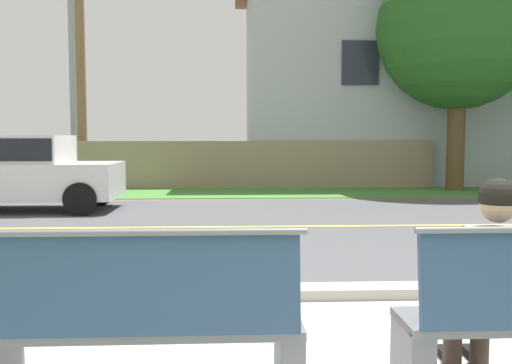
{
  "coord_description": "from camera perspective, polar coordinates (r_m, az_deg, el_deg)",
  "views": [
    {
      "loc": [
        -0.7,
        -2.69,
        1.48
      ],
      "look_at": [
        -0.4,
        3.39,
        1.0
      ],
      "focal_mm": 39.24,
      "sensor_mm": 36.0,
      "label": 1
    }
  ],
  "objects": [
    {
      "name": "road_centre_line",
      "position": [
        9.34,
        1.52,
        -4.58
      ],
      "size": [
        48.0,
        0.14,
        0.01
      ],
      "primitive_type": "cube",
      "color": "#E0CC4C",
      "rests_on": "ground_plane"
    },
    {
      "name": "bench_left",
      "position": [
        3.22,
        -11.43,
        -14.14
      ],
      "size": [
        1.76,
        0.48,
        1.01
      ],
      "color": "slate",
      "rests_on": "ground_plane"
    },
    {
      "name": "ground_plane",
      "position": [
        10.82,
        0.92,
        -3.38
      ],
      "size": [
        140.0,
        140.0,
        0.0
      ],
      "primitive_type": "plane",
      "color": "#665B4C"
    },
    {
      "name": "far_verge_grass",
      "position": [
        15.1,
        -0.15,
        -1.11
      ],
      "size": [
        48.0,
        2.8,
        0.02
      ],
      "primitive_type": "cube",
      "color": "#478438",
      "rests_on": "ground_plane"
    },
    {
      "name": "car_white_near",
      "position": [
        12.43,
        -23.7,
        1.22
      ],
      "size": [
        4.3,
        1.86,
        1.54
      ],
      "color": "silver",
      "rests_on": "ground_plane"
    },
    {
      "name": "seated_person_grey",
      "position": [
        3.63,
        22.61,
        -8.62
      ],
      "size": [
        0.52,
        0.68,
        1.25
      ],
      "color": "#47382D",
      "rests_on": "ground_plane"
    },
    {
      "name": "shade_tree_left",
      "position": [
        17.22,
        20.59,
        15.64
      ],
      "size": [
        4.56,
        4.56,
        7.53
      ],
      "color": "brown",
      "rests_on": "ground_plane"
    },
    {
      "name": "street_asphalt",
      "position": [
        9.34,
        1.52,
        -4.61
      ],
      "size": [
        52.0,
        8.0,
        0.01
      ],
      "primitive_type": "cube",
      "color": "#515156",
      "rests_on": "ground_plane"
    },
    {
      "name": "garden_wall",
      "position": [
        16.58,
        -4.21,
        1.77
      ],
      "size": [
        13.0,
        0.36,
        1.4
      ],
      "primitive_type": "cube",
      "color": "gray",
      "rests_on": "ground_plane"
    },
    {
      "name": "curb_edge",
      "position": [
        5.29,
        4.97,
        -11.15
      ],
      "size": [
        44.0,
        0.3,
        0.11
      ],
      "primitive_type": "cube",
      "color": "#ADA89E",
      "rests_on": "ground_plane"
    },
    {
      "name": "house_across_street",
      "position": [
        20.9,
        15.48,
        10.44
      ],
      "size": [
        12.36,
        6.91,
        7.32
      ],
      "color": "#A3ADB2",
      "rests_on": "ground_plane"
    },
    {
      "name": "streetlamp",
      "position": [
        15.59,
        -18.13,
        15.01
      ],
      "size": [
        0.24,
        2.1,
        7.74
      ],
      "color": "gray",
      "rests_on": "ground_plane"
    }
  ]
}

